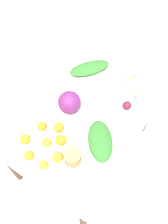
% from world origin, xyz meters
% --- Properties ---
extents(ground_plane, '(8.00, 8.00, 0.00)m').
position_xyz_m(ground_plane, '(0.00, 0.00, 0.00)').
color(ground_plane, '#B2A899').
extents(dining_table, '(1.22, 0.84, 0.75)m').
position_xyz_m(dining_table, '(0.00, 0.00, 0.64)').
color(dining_table, silver).
rests_on(dining_table, ground_plane).
extents(cabbage_purple, '(0.17, 0.17, 0.17)m').
position_xyz_m(cabbage_purple, '(0.02, -0.11, 0.84)').
color(cabbage_purple, '#6B2366').
rests_on(cabbage_purple, dining_table).
extents(egg_carton, '(0.22, 0.25, 0.09)m').
position_xyz_m(egg_carton, '(-0.41, 0.21, 0.80)').
color(egg_carton, '#A8A8A3').
rests_on(egg_carton, dining_table).
extents(paper_bag, '(0.11, 0.11, 0.12)m').
position_xyz_m(paper_bag, '(0.34, 0.14, 0.81)').
color(paper_bag, '#A87F51').
rests_on(paper_bag, dining_table).
extents(greens_bunch_dandelion, '(0.35, 0.33, 0.07)m').
position_xyz_m(greens_bunch_dandelion, '(0.14, 0.22, 0.79)').
color(greens_bunch_dandelion, '#2D6B28').
rests_on(greens_bunch_dandelion, dining_table).
extents(greens_bunch_chard, '(0.35, 0.31, 0.07)m').
position_xyz_m(greens_bunch_chard, '(-0.36, -0.19, 0.79)').
color(greens_bunch_chard, '#2D6B28').
rests_on(greens_bunch_chard, dining_table).
extents(beet_root, '(0.07, 0.07, 0.07)m').
position_xyz_m(beet_root, '(-0.22, 0.24, 0.79)').
color(beet_root, '#5B1933').
rests_on(beet_root, dining_table).
extents(orange_0, '(0.06, 0.06, 0.06)m').
position_xyz_m(orange_0, '(0.48, 0.01, 0.79)').
color(orange_0, orange).
rests_on(orange_0, dining_table).
extents(orange_1, '(0.07, 0.07, 0.07)m').
position_xyz_m(orange_1, '(0.35, -0.07, 0.79)').
color(orange_1, orange).
rests_on(orange_1, dining_table).
extents(orange_2, '(0.07, 0.07, 0.07)m').
position_xyz_m(orange_2, '(0.49, -0.11, 0.79)').
color(orange_2, orange).
rests_on(orange_2, dining_table).
extents(orange_3, '(0.07, 0.07, 0.07)m').
position_xyz_m(orange_3, '(0.41, -0.21, 0.79)').
color(orange_3, orange).
rests_on(orange_3, dining_table).
extents(orange_4, '(0.08, 0.08, 0.08)m').
position_xyz_m(orange_4, '(0.28, 0.00, 0.79)').
color(orange_4, orange).
rests_on(orange_4, dining_table).
extents(orange_5, '(0.07, 0.07, 0.07)m').
position_xyz_m(orange_5, '(0.39, 0.05, 0.79)').
color(orange_5, orange).
rests_on(orange_5, dining_table).
extents(orange_6, '(0.07, 0.07, 0.07)m').
position_xyz_m(orange_6, '(0.27, -0.18, 0.79)').
color(orange_6, orange).
rests_on(orange_6, dining_table).
extents(orange_7, '(0.07, 0.07, 0.07)m').
position_xyz_m(orange_7, '(0.21, -0.07, 0.79)').
color(orange_7, orange).
rests_on(orange_7, dining_table).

